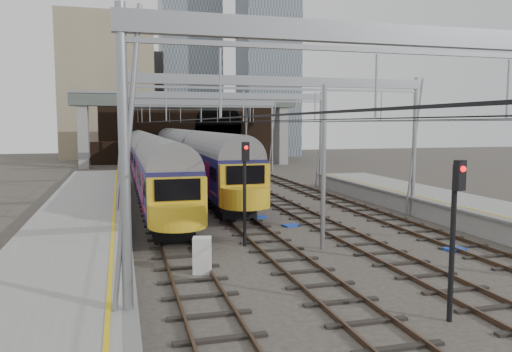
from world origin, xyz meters
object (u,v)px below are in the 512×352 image
object	(u,v)px
train_main	(177,149)
signal_near_centre	(455,220)
train_second	(148,159)
relay_cabinet	(202,255)
signal_near_left	(245,180)

from	to	relation	value
train_main	signal_near_centre	world-z (taller)	train_main
train_main	train_second	size ratio (longest dim) A/B	1.42
signal_near_centre	relay_cabinet	bearing A→B (deg)	115.56
train_second	train_main	bearing A→B (deg)	73.71
signal_near_left	train_main	bearing A→B (deg)	95.20
train_main	signal_near_centre	distance (m)	46.14
signal_near_left	relay_cabinet	world-z (taller)	signal_near_left
signal_near_left	signal_near_centre	bearing A→B (deg)	-63.83
train_second	signal_near_centre	bearing A→B (deg)	-79.06
train_second	relay_cabinet	world-z (taller)	train_second
train_second	signal_near_centre	xyz separation A→B (m)	(6.26, -32.40, 0.45)
train_second	relay_cabinet	size ratio (longest dim) A/B	34.66
signal_near_left	signal_near_centre	distance (m)	10.20
train_second	signal_near_left	bearing A→B (deg)	-82.73
train_main	signal_near_left	world-z (taller)	train_main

